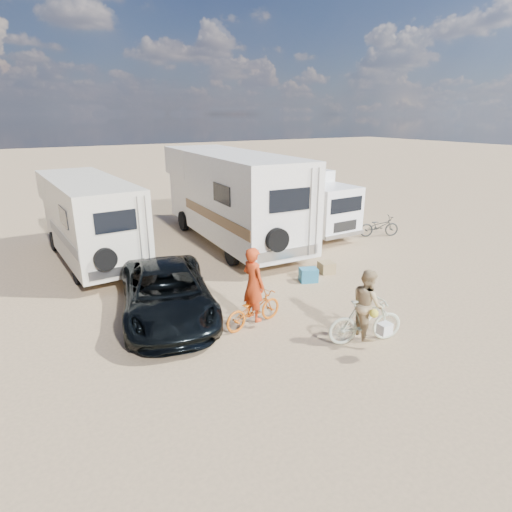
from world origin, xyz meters
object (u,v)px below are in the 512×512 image
crate (326,267)px  box_truck (297,200)px  rv_left (90,221)px  dark_suv (167,293)px  bike_man (253,309)px  rider_woman (367,310)px  rv_main (231,198)px  rider_man (253,291)px  bike_parked (379,226)px  cooler (308,275)px  bike_woman (366,321)px

crate → box_truck: bearing=64.9°
rv_left → box_truck: rv_left is taller
dark_suv → bike_man: (1.72, -1.60, -0.23)m
box_truck → dark_suv: bearing=-147.4°
rider_woman → box_truck: bearing=-8.9°
crate → rv_main: bearing=102.0°
rv_main → rider_man: 7.71m
rv_left → bike_parked: 12.00m
bike_man → cooler: bike_man is taller
box_truck → crate: (-2.44, -5.23, -1.22)m
dark_suv → cooler: (4.76, 0.10, -0.46)m
rider_woman → crate: size_ratio=3.44×
bike_parked → crate: size_ratio=3.66×
dark_suv → bike_parked: dark_suv is taller
box_truck → rider_woman: 10.43m
rider_woman → cooler: rider_woman is taller
bike_man → rider_woman: (1.86, -2.07, 0.37)m
rv_main → crate: size_ratio=18.88×
rider_woman → bike_man: bearing=59.5°
bike_man → cooler: size_ratio=3.08×
rv_main → rider_woman: 9.25m
rv_left → box_truck: 9.09m
dark_suv → bike_woman: (3.58, -3.67, -0.13)m
bike_man → crate: 4.54m
dark_suv → rv_left: bearing=111.9°
bike_man → bike_woman: bearing=-148.6°
rider_woman → cooler: size_ratio=2.95×
box_truck → bike_man: (-6.50, -7.26, -0.96)m
rv_main → cooler: 5.60m
dark_suv → bike_parked: size_ratio=2.79×
rv_left → bike_woman: 10.52m
bike_parked → cooler: bike_parked is taller
box_truck → bike_parked: bearing=-50.2°
rv_main → rv_left: bearing=178.9°
rider_woman → rider_man: bearing=59.5°
box_truck → bike_woman: box_truck is taller
box_truck → crate: box_truck is taller
bike_man → rider_man: bearing=-0.0°
bike_parked → dark_suv: bearing=128.3°
rv_left → rider_man: 7.87m
rv_left → rv_main: bearing=-7.1°
bike_woman → rider_woman: rider_woman is taller
bike_man → rider_man: rider_man is taller
rider_man → cooler: 3.56m
rider_man → crate: size_ratio=3.98×
rv_left → dark_suv: bearing=-85.0°
rv_left → bike_man: rv_left is taller
bike_man → bike_parked: (8.99, 4.46, 0.01)m
rv_left → cooler: bearing=-48.9°
rider_man → dark_suv: bearing=36.6°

